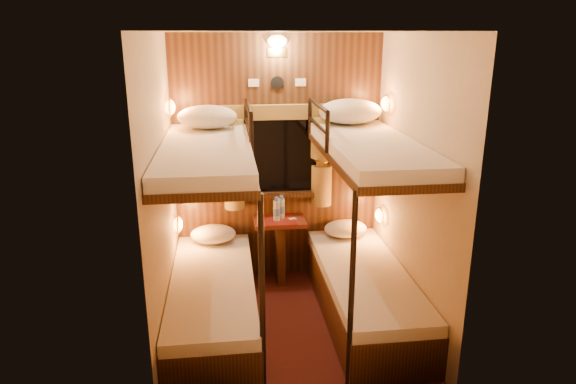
{
  "coord_description": "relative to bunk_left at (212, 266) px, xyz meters",
  "views": [
    {
      "loc": [
        -0.5,
        -3.83,
        2.39
      ],
      "look_at": [
        -0.01,
        0.15,
        1.15
      ],
      "focal_mm": 32.0,
      "sensor_mm": 36.0,
      "label": 1
    }
  ],
  "objects": [
    {
      "name": "pillow_lower_left",
      "position": [
        -0.0,
        0.75,
        -0.02
      ],
      "size": [
        0.43,
        0.31,
        0.17
      ],
      "primitive_type": "ellipsoid",
      "color": "silver",
      "rests_on": "bunk_left"
    },
    {
      "name": "wall_back",
      "position": [
        0.65,
        0.98,
        0.64
      ],
      "size": [
        2.4,
        0.0,
        2.4
      ],
      "primitive_type": "plane",
      "rotation": [
        1.57,
        0.0,
        0.0
      ],
      "color": "#C6B293",
      "rests_on": "floor"
    },
    {
      "name": "wall_left",
      "position": [
        -0.35,
        -0.07,
        0.64
      ],
      "size": [
        0.0,
        2.4,
        2.4
      ],
      "primitive_type": "plane",
      "rotation": [
        1.57,
        0.0,
        1.57
      ],
      "color": "#C6B293",
      "rests_on": "floor"
    },
    {
      "name": "back_fixtures",
      "position": [
        0.65,
        0.93,
        1.69
      ],
      "size": [
        0.54,
        0.09,
        0.48
      ],
      "color": "black",
      "rests_on": "back_panel"
    },
    {
      "name": "bottle_left",
      "position": [
        0.67,
        0.82,
        0.19
      ],
      "size": [
        0.07,
        0.07,
        0.23
      ],
      "rotation": [
        0.0,
        0.0,
        -0.19
      ],
      "color": "#99BFE5",
      "rests_on": "table"
    },
    {
      "name": "sachet_a",
      "position": [
        0.77,
        0.78,
        0.09
      ],
      "size": [
        0.09,
        0.08,
        0.01
      ],
      "primitive_type": "cube",
      "rotation": [
        0.0,
        0.0,
        0.34
      ],
      "color": "silver",
      "rests_on": "table"
    },
    {
      "name": "reading_lamps",
      "position": [
        0.65,
        0.63,
        0.68
      ],
      "size": [
        2.0,
        0.2,
        1.25
      ],
      "color": "orange",
      "rests_on": "wall_left"
    },
    {
      "name": "bottle_right",
      "position": [
        0.61,
        0.75,
        0.19
      ],
      "size": [
        0.07,
        0.07,
        0.24
      ],
      "rotation": [
        0.0,
        0.0,
        -0.26
      ],
      "color": "#99BFE5",
      "rests_on": "table"
    },
    {
      "name": "pillow_lower_right",
      "position": [
        1.3,
        0.74,
        -0.02
      ],
      "size": [
        0.42,
        0.3,
        0.17
      ],
      "primitive_type": "ellipsoid",
      "color": "silver",
      "rests_on": "bunk_right"
    },
    {
      "name": "wall_front",
      "position": [
        0.65,
        -1.12,
        0.64
      ],
      "size": [
        2.4,
        0.0,
        2.4
      ],
      "primitive_type": "plane",
      "rotation": [
        -1.57,
        0.0,
        0.0
      ],
      "color": "#C6B293",
      "rests_on": "floor"
    },
    {
      "name": "back_panel",
      "position": [
        0.65,
        0.97,
        0.64
      ],
      "size": [
        2.0,
        0.03,
        2.4
      ],
      "primitive_type": "cube",
      "color": "black",
      "rests_on": "floor"
    },
    {
      "name": "table",
      "position": [
        0.65,
        0.78,
        -0.14
      ],
      "size": [
        0.5,
        0.34,
        0.66
      ],
      "color": "#612B16",
      "rests_on": "floor"
    },
    {
      "name": "window",
      "position": [
        0.65,
        0.94,
        0.62
      ],
      "size": [
        1.0,
        0.12,
        0.79
      ],
      "color": "black",
      "rests_on": "back_panel"
    },
    {
      "name": "pillow_upper_left",
      "position": [
        -0.0,
        0.64,
        1.13
      ],
      "size": [
        0.52,
        0.37,
        0.2
      ],
      "primitive_type": "ellipsoid",
      "color": "silver",
      "rests_on": "bunk_left"
    },
    {
      "name": "bunk_right",
      "position": [
        1.3,
        0.0,
        0.0
      ],
      "size": [
        0.72,
        1.9,
        1.82
      ],
      "color": "black",
      "rests_on": "floor"
    },
    {
      "name": "floor",
      "position": [
        0.65,
        -0.07,
        -0.56
      ],
      "size": [
        2.1,
        2.1,
        0.0
      ],
      "primitive_type": "plane",
      "color": "#38120F",
      "rests_on": "ground"
    },
    {
      "name": "bunk_left",
      "position": [
        0.0,
        0.0,
        0.0
      ],
      "size": [
        0.72,
        1.9,
        1.82
      ],
      "color": "black",
      "rests_on": "floor"
    },
    {
      "name": "sachet_b",
      "position": [
        0.74,
        0.85,
        0.09
      ],
      "size": [
        0.08,
        0.08,
        0.0
      ],
      "primitive_type": "cube",
      "rotation": [
        0.0,
        0.0,
        0.57
      ],
      "color": "silver",
      "rests_on": "table"
    },
    {
      "name": "curtains",
      "position": [
        0.65,
        0.9,
        0.71
      ],
      "size": [
        1.1,
        0.22,
        1.0
      ],
      "color": "olive",
      "rests_on": "back_panel"
    },
    {
      "name": "wall_right",
      "position": [
        1.65,
        -0.07,
        0.64
      ],
      "size": [
        0.0,
        2.4,
        2.4
      ],
      "primitive_type": "plane",
      "rotation": [
        1.57,
        0.0,
        -1.57
      ],
      "color": "#C6B293",
      "rests_on": "floor"
    },
    {
      "name": "pillow_upper_right",
      "position": [
        1.3,
        0.72,
        1.14
      ],
      "size": [
        0.59,
        0.42,
        0.23
      ],
      "primitive_type": "ellipsoid",
      "color": "silver",
      "rests_on": "bunk_right"
    },
    {
      "name": "ceiling",
      "position": [
        0.65,
        -0.07,
        1.84
      ],
      "size": [
        2.1,
        2.1,
        0.0
      ],
      "primitive_type": "plane",
      "rotation": [
        3.14,
        0.0,
        0.0
      ],
      "color": "silver",
      "rests_on": "wall_back"
    }
  ]
}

